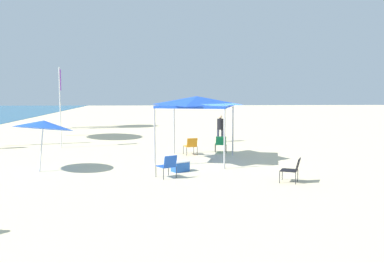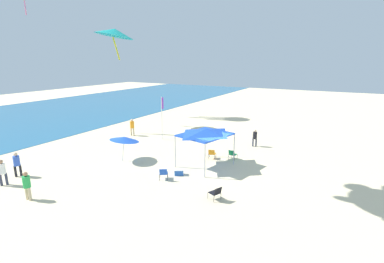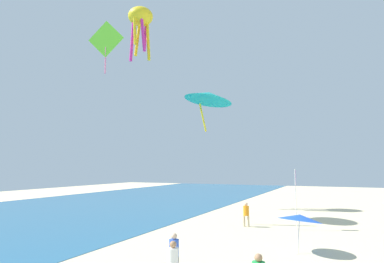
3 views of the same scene
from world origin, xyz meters
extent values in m
cube|color=beige|center=(0.00, 0.00, -0.05)|extent=(120.00, 120.00, 0.10)
cylinder|color=#B7B7BC|center=(-1.72, -0.24, 1.16)|extent=(0.07, 0.07, 2.33)
cylinder|color=#B7B7BC|center=(1.54, -1.05, 1.16)|extent=(0.07, 0.07, 2.33)
cylinder|color=#B7B7BC|center=(-1.05, 2.48, 1.16)|extent=(0.07, 0.07, 2.33)
cylinder|color=#B7B7BC|center=(2.21, 1.67, 1.16)|extent=(0.07, 0.07, 2.33)
cube|color=blue|center=(0.24, 0.72, 2.38)|extent=(4.02, 3.61, 0.10)
pyramid|color=blue|center=(0.24, 0.72, 2.61)|extent=(3.94, 3.54, 0.36)
cylinder|color=silver|center=(-1.84, 6.70, 0.95)|extent=(0.31, 0.19, 1.91)
cone|color=blue|center=(-1.71, 6.64, 1.76)|extent=(2.28, 2.26, 0.78)
cylinder|color=black|center=(-2.90, 1.93, 0.20)|extent=(0.02, 0.02, 0.40)
cylinder|color=black|center=(-3.17, 2.37, 0.20)|extent=(0.02, 0.02, 0.40)
cylinder|color=black|center=(-3.34, 1.66, 0.20)|extent=(0.02, 0.02, 0.40)
cylinder|color=black|center=(-3.61, 2.10, 0.20)|extent=(0.02, 0.02, 0.40)
cube|color=blue|center=(-3.26, 2.01, 0.40)|extent=(0.72, 0.72, 0.03)
cube|color=blue|center=(-3.50, 1.86, 0.61)|extent=(0.37, 0.49, 0.41)
cylinder|color=black|center=(2.25, 0.73, 0.20)|extent=(0.02, 0.02, 0.40)
cylinder|color=black|center=(2.12, 1.23, 0.20)|extent=(0.02, 0.02, 0.40)
cylinder|color=black|center=(1.75, 0.59, 0.20)|extent=(0.02, 0.02, 0.40)
cylinder|color=black|center=(1.62, 1.09, 0.20)|extent=(0.02, 0.02, 0.40)
cube|color=orange|center=(1.94, 0.91, 0.40)|extent=(0.64, 0.64, 0.03)
cube|color=orange|center=(1.66, 0.84, 0.61)|extent=(0.25, 0.51, 0.41)
cylinder|color=black|center=(-3.87, -1.96, 0.20)|extent=(0.02, 0.02, 0.40)
cylinder|color=black|center=(-4.35, -1.74, 0.20)|extent=(0.02, 0.02, 0.40)
cylinder|color=black|center=(-4.09, -2.43, 0.20)|extent=(0.02, 0.02, 0.40)
cylinder|color=black|center=(-4.56, -2.22, 0.20)|extent=(0.02, 0.02, 0.40)
cube|color=black|center=(-4.22, -2.09, 0.40)|extent=(0.69, 0.69, 0.03)
cube|color=black|center=(-4.34, -2.35, 0.61)|extent=(0.50, 0.32, 0.41)
cylinder|color=black|center=(2.81, -0.88, 0.20)|extent=(0.02, 0.02, 0.40)
cylinder|color=black|center=(2.84, -0.36, 0.20)|extent=(0.02, 0.02, 0.40)
cylinder|color=black|center=(2.29, -0.85, 0.20)|extent=(0.02, 0.02, 0.40)
cylinder|color=black|center=(2.32, -0.33, 0.20)|extent=(0.02, 0.02, 0.40)
cube|color=#198C4C|center=(2.57, -0.61, 0.40)|extent=(0.55, 0.55, 0.03)
cube|color=#198C4C|center=(2.28, -0.59, 0.61)|extent=(0.16, 0.50, 0.41)
cube|color=blue|center=(-2.19, 1.49, 0.18)|extent=(0.66, 0.72, 0.36)
cube|color=white|center=(-2.19, 1.49, 0.38)|extent=(0.68, 0.74, 0.04)
cylinder|color=silver|center=(4.71, 7.61, 2.11)|extent=(0.06, 0.06, 4.21)
cube|color=purple|center=(4.89, 7.61, 3.56)|extent=(0.30, 0.02, 1.10)
cylinder|color=#33384C|center=(6.69, -0.94, 0.36)|extent=(0.14, 0.14, 0.72)
cylinder|color=#33384C|center=(6.78, -1.21, 0.36)|extent=(0.14, 0.14, 0.72)
cylinder|color=black|center=(6.74, -1.08, 1.03)|extent=(0.38, 0.38, 0.63)
sphere|color=beige|center=(6.74, -1.08, 1.46)|extent=(0.23, 0.23, 0.23)
camera|label=1|loc=(-18.15, 1.88, 3.13)|focal=40.22mm
camera|label=2|loc=(-17.66, -8.06, 7.66)|focal=26.70mm
camera|label=3|loc=(-19.77, 4.52, 4.34)|focal=30.91mm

